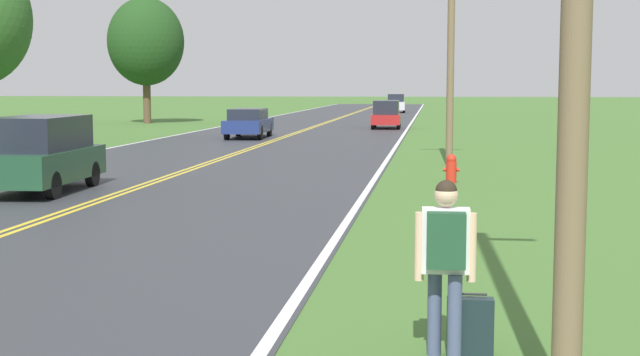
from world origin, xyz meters
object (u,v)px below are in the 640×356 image
fire_hydrant (451,168)px  car_red_van_mid_far (386,114)px  hitchhiker_person (446,250)px  car_silver_van_receding (396,103)px  tree_behind_sign (146,42)px  car_dark_blue_sedan_mid_near (248,123)px  car_dark_green_suv_approaching (40,153)px  suitcase (470,327)px

fire_hydrant → car_red_van_mid_far: (-3.46, 30.36, 0.50)m
hitchhiker_person → car_silver_van_receding: (-3.93, 77.95, -0.15)m
fire_hydrant → car_red_van_mid_far: bearing=96.5°
tree_behind_sign → fire_hydrant: bearing=-60.2°
tree_behind_sign → car_dark_blue_sedan_mid_near: bearing=-56.7°
hitchhiker_person → car_red_van_mid_far: size_ratio=0.43×
tree_behind_sign → car_red_van_mid_far: 18.51m
hitchhiker_person → tree_behind_sign: tree_behind_sign is taller
car_dark_green_suv_approaching → car_red_van_mid_far: car_dark_green_suv_approaching is taller
suitcase → car_dark_blue_sedan_mid_near: (-9.74, 35.40, 0.49)m
hitchhiker_person → car_red_van_mid_far: bearing=2.7°
hitchhiker_person → fire_hydrant: hitchhiker_person is taller
hitchhiker_person → car_silver_van_receding: 78.05m
car_dark_blue_sedan_mid_near → suitcase: bearing=-166.6°
suitcase → fire_hydrant: (0.08, 15.83, 0.11)m
tree_behind_sign → car_silver_van_receding: size_ratio=2.06×
car_silver_van_receding → car_red_van_mid_far: bearing=0.2°
fire_hydrant → car_red_van_mid_far: car_red_van_mid_far is taller
hitchhiker_person → car_dark_blue_sedan_mid_near: hitchhiker_person is taller
hitchhiker_person → suitcase: size_ratio=2.76×
suitcase → car_dark_green_suv_approaching: 15.99m
tree_behind_sign → suitcase: bearing=-68.4°
suitcase → fire_hydrant: bearing=-1.5°
hitchhiker_person → car_red_van_mid_far: 46.41m
hitchhiker_person → car_silver_van_receding: car_silver_van_receding is taller
tree_behind_sign → car_dark_blue_sedan_mid_near: (10.68, -16.26, -4.87)m
tree_behind_sign → car_dark_green_suv_approaching: 40.90m
car_dark_green_suv_approaching → car_red_van_mid_far: (6.75, 33.85, -0.08)m
car_red_van_mid_far → car_silver_van_receding: (-0.81, 31.64, 0.03)m
tree_behind_sign → car_dark_green_suv_approaching: bearing=-75.3°
car_red_van_mid_far → hitchhiker_person: bearing=2.6°
car_dark_green_suv_approaching → car_dark_blue_sedan_mid_near: (0.40, 23.05, -0.20)m
car_silver_van_receding → car_dark_blue_sedan_mid_near: bearing=-8.7°
tree_behind_sign → car_silver_van_receding: bearing=58.2°
car_dark_blue_sedan_mid_near → car_silver_van_receding: 42.80m
car_dark_green_suv_approaching → car_silver_van_receding: size_ratio=1.07×
tree_behind_sign → car_red_van_mid_far: (17.04, -5.47, -4.76)m
car_silver_van_receding → fire_hydrant: bearing=2.7°
hitchhiker_person → suitcase: hitchhiker_person is taller
hitchhiker_person → tree_behind_sign: size_ratio=0.20×
fire_hydrant → car_dark_green_suv_approaching: size_ratio=0.18×
car_dark_green_suv_approaching → tree_behind_sign: bearing=12.1°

